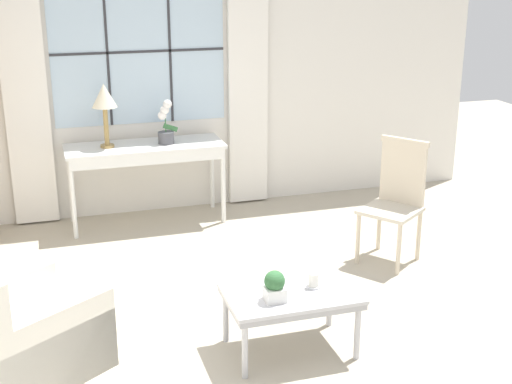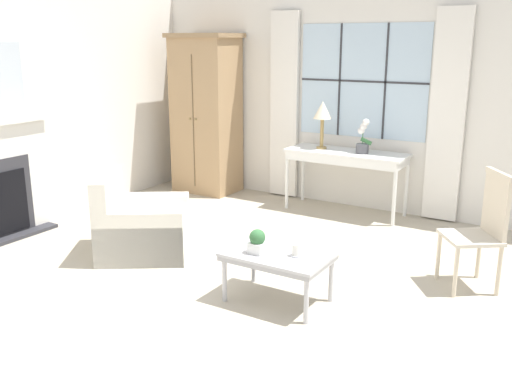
{
  "view_description": "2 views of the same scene",
  "coord_description": "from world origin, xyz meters",
  "px_view_note": "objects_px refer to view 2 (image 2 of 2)",
  "views": [
    {
      "loc": [
        -0.96,
        -3.95,
        2.52
      ],
      "look_at": [
        0.45,
        0.61,
        0.92
      ],
      "focal_mm": 50.0,
      "sensor_mm": 36.0,
      "label": 1
    },
    {
      "loc": [
        2.63,
        -3.87,
        2.13
      ],
      "look_at": [
        0.11,
        0.26,
        0.83
      ],
      "focal_mm": 40.0,
      "sensor_mm": 36.0,
      "label": 2
    }
  ],
  "objects_px": {
    "armoire": "(206,114)",
    "potted_plant_small": "(257,241)",
    "pillar_candle": "(296,251)",
    "potted_orchid": "(363,140)",
    "console_table": "(346,158)",
    "side_chair_wooden": "(483,224)",
    "coffee_table": "(278,258)",
    "table_lamp": "(323,112)",
    "armchair_upholstered": "(140,228)"
  },
  "relations": [
    {
      "from": "table_lamp",
      "to": "potted_plant_small",
      "type": "bearing_deg",
      "value": -75.26
    },
    {
      "from": "armoire",
      "to": "coffee_table",
      "type": "xyz_separation_m",
      "value": [
        2.66,
        -2.66,
        -0.73
      ]
    },
    {
      "from": "armoire",
      "to": "armchair_upholstered",
      "type": "relative_size",
      "value": 1.9
    },
    {
      "from": "table_lamp",
      "to": "armchair_upholstered",
      "type": "height_order",
      "value": "table_lamp"
    },
    {
      "from": "armoire",
      "to": "side_chair_wooden",
      "type": "bearing_deg",
      "value": -20.2
    },
    {
      "from": "side_chair_wooden",
      "to": "pillar_candle",
      "type": "distance_m",
      "value": 1.69
    },
    {
      "from": "potted_orchid",
      "to": "potted_plant_small",
      "type": "distance_m",
      "value": 2.8
    },
    {
      "from": "armoire",
      "to": "table_lamp",
      "type": "height_order",
      "value": "armoire"
    },
    {
      "from": "armoire",
      "to": "potted_plant_small",
      "type": "xyz_separation_m",
      "value": [
        2.52,
        -2.75,
        -0.58
      ]
    },
    {
      "from": "potted_orchid",
      "to": "armchair_upholstered",
      "type": "bearing_deg",
      "value": -120.03
    },
    {
      "from": "armoire",
      "to": "console_table",
      "type": "bearing_deg",
      "value": 0.56
    },
    {
      "from": "armchair_upholstered",
      "to": "pillar_candle",
      "type": "xyz_separation_m",
      "value": [
        1.89,
        -0.22,
        0.21
      ]
    },
    {
      "from": "table_lamp",
      "to": "potted_plant_small",
      "type": "relative_size",
      "value": 2.97
    },
    {
      "from": "pillar_candle",
      "to": "armchair_upholstered",
      "type": "bearing_deg",
      "value": 173.33
    },
    {
      "from": "table_lamp",
      "to": "side_chair_wooden",
      "type": "xyz_separation_m",
      "value": [
        2.25,
        -1.52,
        -0.66
      ]
    },
    {
      "from": "console_table",
      "to": "potted_orchid",
      "type": "bearing_deg",
      "value": -3.0
    },
    {
      "from": "table_lamp",
      "to": "potted_orchid",
      "type": "relative_size",
      "value": 1.43
    },
    {
      "from": "console_table",
      "to": "pillar_candle",
      "type": "relative_size",
      "value": 13.12
    },
    {
      "from": "table_lamp",
      "to": "armchair_upholstered",
      "type": "xyz_separation_m",
      "value": [
        -0.85,
        -2.46,
        -0.97
      ]
    },
    {
      "from": "potted_orchid",
      "to": "potted_plant_small",
      "type": "xyz_separation_m",
      "value": [
        0.18,
        -2.76,
        -0.42
      ]
    },
    {
      "from": "table_lamp",
      "to": "potted_plant_small",
      "type": "xyz_separation_m",
      "value": [
        0.73,
        -2.79,
        -0.71
      ]
    },
    {
      "from": "potted_plant_small",
      "to": "console_table",
      "type": "bearing_deg",
      "value": 97.9
    },
    {
      "from": "potted_orchid",
      "to": "side_chair_wooden",
      "type": "distance_m",
      "value": 2.29
    },
    {
      "from": "console_table",
      "to": "potted_plant_small",
      "type": "relative_size",
      "value": 7.41
    },
    {
      "from": "armchair_upholstered",
      "to": "console_table",
      "type": "bearing_deg",
      "value": 63.89
    },
    {
      "from": "side_chair_wooden",
      "to": "potted_plant_small",
      "type": "distance_m",
      "value": 1.98
    },
    {
      "from": "armchair_upholstered",
      "to": "pillar_candle",
      "type": "distance_m",
      "value": 1.92
    },
    {
      "from": "armchair_upholstered",
      "to": "pillar_candle",
      "type": "relative_size",
      "value": 10.17
    },
    {
      "from": "potted_orchid",
      "to": "coffee_table",
      "type": "distance_m",
      "value": 2.75
    },
    {
      "from": "armoire",
      "to": "potted_plant_small",
      "type": "height_order",
      "value": "armoire"
    },
    {
      "from": "table_lamp",
      "to": "potted_orchid",
      "type": "xyz_separation_m",
      "value": [
        0.56,
        -0.02,
        -0.29
      ]
    },
    {
      "from": "armchair_upholstered",
      "to": "side_chair_wooden",
      "type": "relative_size",
      "value": 1.11
    },
    {
      "from": "armoire",
      "to": "coffee_table",
      "type": "bearing_deg",
      "value": -45.01
    },
    {
      "from": "coffee_table",
      "to": "potted_plant_small",
      "type": "relative_size",
      "value": 4.24
    },
    {
      "from": "armoire",
      "to": "armchair_upholstered",
      "type": "xyz_separation_m",
      "value": [
        0.93,
        -2.43,
        -0.84
      ]
    },
    {
      "from": "potted_plant_small",
      "to": "armoire",
      "type": "bearing_deg",
      "value": 132.41
    },
    {
      "from": "console_table",
      "to": "table_lamp",
      "type": "height_order",
      "value": "table_lamp"
    },
    {
      "from": "armchair_upholstered",
      "to": "potted_plant_small",
      "type": "bearing_deg",
      "value": -11.49
    },
    {
      "from": "table_lamp",
      "to": "pillar_candle",
      "type": "relative_size",
      "value": 5.26
    },
    {
      "from": "console_table",
      "to": "coffee_table",
      "type": "relative_size",
      "value": 1.75
    },
    {
      "from": "table_lamp",
      "to": "coffee_table",
      "type": "bearing_deg",
      "value": -71.97
    },
    {
      "from": "table_lamp",
      "to": "armchair_upholstered",
      "type": "bearing_deg",
      "value": -109.12
    },
    {
      "from": "potted_orchid",
      "to": "pillar_candle",
      "type": "distance_m",
      "value": 2.75
    },
    {
      "from": "potted_plant_small",
      "to": "pillar_candle",
      "type": "bearing_deg",
      "value": 18.43
    },
    {
      "from": "pillar_candle",
      "to": "potted_orchid",
      "type": "bearing_deg",
      "value": 100.23
    },
    {
      "from": "armoire",
      "to": "table_lamp",
      "type": "xyz_separation_m",
      "value": [
        1.78,
        0.03,
        0.13
      ]
    },
    {
      "from": "armchair_upholstered",
      "to": "coffee_table",
      "type": "distance_m",
      "value": 1.75
    },
    {
      "from": "console_table",
      "to": "side_chair_wooden",
      "type": "bearing_deg",
      "value": -38.34
    },
    {
      "from": "potted_orchid",
      "to": "side_chair_wooden",
      "type": "bearing_deg",
      "value": -41.41
    },
    {
      "from": "armoire",
      "to": "pillar_candle",
      "type": "xyz_separation_m",
      "value": [
        2.82,
        -2.65,
        -0.63
      ]
    }
  ]
}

